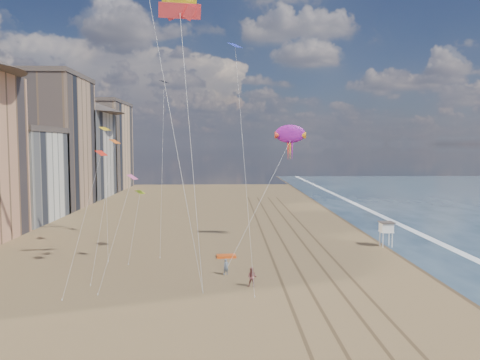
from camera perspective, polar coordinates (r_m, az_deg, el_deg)
name	(u,v)px	position (r m, az deg, el deg)	size (l,w,h in m)	color
ground	(325,347)	(34.51, 10.28, -19.38)	(260.00, 260.00, 0.00)	brown
wet_sand	(393,234)	(76.65, 18.12, -6.25)	(260.00, 260.00, 0.00)	#42301E
foam	(419,234)	(78.16, 21.03, -6.12)	(260.00, 260.00, 0.00)	white
tracks	(297,249)	(63.12, 6.92, -8.33)	(7.68, 120.00, 0.01)	brown
buildings	(35,146)	(104.08, -23.69, 3.85)	(34.72, 131.35, 29.00)	#C6B284
lifeguard_stand	(386,227)	(66.62, 17.41, -5.54)	(1.87, 1.87, 3.38)	silver
grounded_kite	(226,256)	(58.21, -1.68, -9.26)	(2.34, 1.49, 0.27)	#EC5213
show_kite	(290,134)	(66.25, 6.13, 5.57)	(6.84, 8.89, 23.92)	#8F1692
kite_flyer_a	(226,267)	(50.52, -1.72, -10.53)	(0.63, 0.41, 1.72)	slate
kite_flyer_b	(252,277)	(46.40, 1.49, -11.77)	(0.93, 0.72, 1.91)	brown
small_kites	(149,122)	(57.19, -11.01, 6.93)	(18.62, 16.28, 17.62)	#E4FF1A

